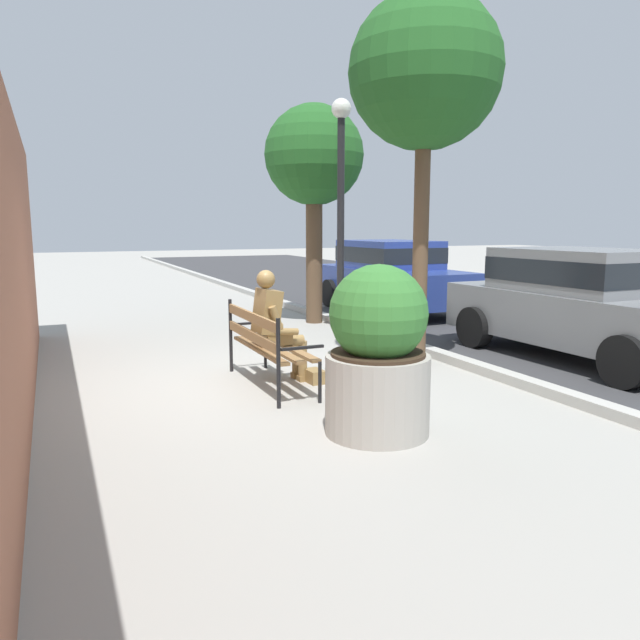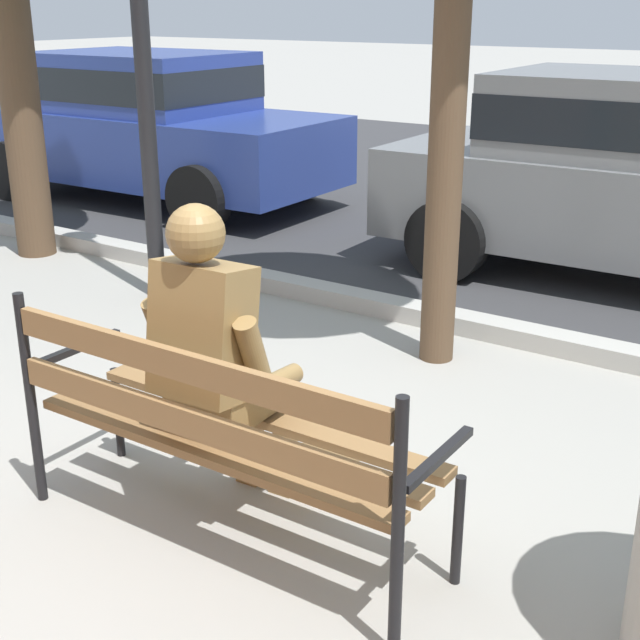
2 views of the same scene
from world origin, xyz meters
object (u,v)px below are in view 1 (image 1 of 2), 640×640
at_px(park_bench, 265,341).
at_px(concrete_planter, 378,353).
at_px(bronze_statue_seated, 279,328).
at_px(street_tree_near_bench, 314,159).
at_px(lamp_post, 341,184).
at_px(parked_car_grey, 583,300).
at_px(parked_car_blue, 391,273).
at_px(street_tree_down_street, 425,74).

height_order(park_bench, concrete_planter, concrete_planter).
distance_m(park_bench, bronze_statue_seated, 0.27).
bearing_deg(street_tree_near_bench, lamp_post, -8.70).
relative_size(parked_car_grey, lamp_post, 1.06).
relative_size(bronze_statue_seated, parked_car_grey, 0.33).
height_order(park_bench, street_tree_near_bench, street_tree_near_bench).
height_order(street_tree_near_bench, lamp_post, street_tree_near_bench).
xyz_separation_m(parked_car_grey, lamp_post, (-2.85, -2.43, 1.71)).
bearing_deg(concrete_planter, lamp_post, 158.03).
relative_size(park_bench, street_tree_near_bench, 0.44).
xyz_separation_m(concrete_planter, street_tree_near_bench, (-6.09, 2.03, 2.38)).
bearing_deg(parked_car_grey, concrete_planter, -69.72).
bearing_deg(parked_car_blue, street_tree_down_street, -26.74).
height_order(park_bench, parked_car_grey, parked_car_grey).
bearing_deg(park_bench, bronze_statue_seated, 115.04).
relative_size(bronze_statue_seated, concrete_planter, 0.88).
distance_m(concrete_planter, lamp_post, 5.08).
bearing_deg(bronze_statue_seated, parked_car_grey, 83.49).
distance_m(street_tree_down_street, parked_car_grey, 3.81).
bearing_deg(street_tree_near_bench, bronze_statue_seated, -28.88).
distance_m(bronze_statue_seated, lamp_post, 3.59).
xyz_separation_m(bronze_statue_seated, street_tree_down_street, (-0.08, 2.04, 3.11)).
bearing_deg(parked_car_blue, bronze_statue_seated, -42.70).
distance_m(bronze_statue_seated, parked_car_grey, 4.43).
distance_m(street_tree_near_bench, street_tree_down_street, 4.00).
bearing_deg(lamp_post, bronze_statue_seated, -39.98).
height_order(bronze_statue_seated, street_tree_near_bench, street_tree_near_bench).
bearing_deg(street_tree_down_street, lamp_post, -178.15).
bearing_deg(street_tree_down_street, parked_car_blue, 153.26).
distance_m(street_tree_near_bench, lamp_post, 1.80).
relative_size(park_bench, concrete_planter, 1.16).
xyz_separation_m(bronze_statue_seated, lamp_post, (-2.34, 1.97, 1.88)).
bearing_deg(concrete_planter, parked_car_grey, 110.28).
bearing_deg(street_tree_down_street, concrete_planter, -40.80).
bearing_deg(lamp_post, park_bench, -41.71).
bearing_deg(parked_car_blue, lamp_post, -45.12).
xyz_separation_m(concrete_planter, street_tree_down_street, (-2.14, 1.85, 3.03)).
bearing_deg(concrete_planter, parked_car_blue, 148.34).
height_order(bronze_statue_seated, street_tree_down_street, street_tree_down_street).
relative_size(park_bench, bronze_statue_seated, 1.32).
bearing_deg(parked_car_grey, lamp_post, -139.49).
relative_size(street_tree_down_street, parked_car_blue, 1.16).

